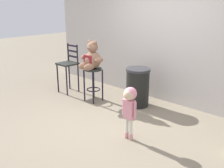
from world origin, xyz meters
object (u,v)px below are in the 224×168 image
child_walking (130,102)px  bar_stool_with_teddy (93,78)px  bar_chair_empty (68,66)px  teddy_bear (92,58)px  trash_bin (138,87)px

child_walking → bar_stool_with_teddy: bearing=-107.2°
child_walking → bar_chair_empty: (-2.45, 0.77, 0.02)m
teddy_bear → bar_chair_empty: (-0.85, 0.04, -0.30)m
bar_stool_with_teddy → child_walking: size_ratio=0.86×
child_walking → trash_bin: (-0.76, 1.18, -0.22)m
bar_stool_with_teddy → bar_chair_empty: (-0.85, 0.01, 0.12)m
teddy_bear → trash_bin: bearing=28.4°
bar_stool_with_teddy → trash_bin: size_ratio=0.92×
trash_bin → child_walking: bearing=-57.3°
child_walking → bar_chair_empty: 2.57m
bar_stool_with_teddy → child_walking: 1.78m
teddy_bear → bar_stool_with_teddy: bearing=90.0°
child_walking → bar_chair_empty: bearing=-99.4°
teddy_bear → bar_chair_empty: size_ratio=0.52×
trash_bin → bar_chair_empty: size_ratio=0.70×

